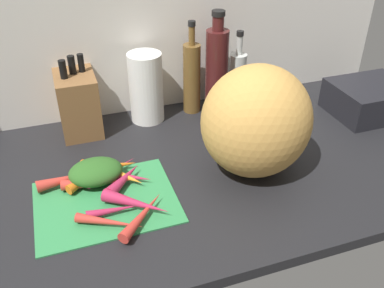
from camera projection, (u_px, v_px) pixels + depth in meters
The scene contains 24 objects.
ground_plane at pixel (190, 169), 120.81cm from camera, with size 170.00×80.00×3.00cm, color black.
wall_back at pixel (151, 21), 134.20cm from camera, with size 170.00×3.00×60.00cm, color silver.
cutting_board at pixel (106, 201), 106.01cm from camera, with size 34.73×27.27×0.80cm, color #338C4C.
carrot_0 at pixel (97, 183), 109.37cm from camera, with size 2.91×2.91×17.92cm, color red.
carrot_1 at pixel (136, 203), 102.22cm from camera, with size 3.42×3.42×17.46cm, color #B2264C.
carrot_2 at pixel (109, 222), 97.49cm from camera, with size 2.37×2.37×16.21cm, color red.
carrot_3 at pixel (86, 180), 110.58cm from camera, with size 2.65×2.65×11.70cm, color orange.
carrot_4 at pixel (112, 171), 114.14cm from camera, with size 2.21×2.21×16.37cm, color #B2264C.
carrot_5 at pixel (66, 179), 110.37cm from camera, with size 3.18×3.18×15.14cm, color red.
carrot_6 at pixel (143, 215), 99.16cm from camera, with size 2.86×2.86×16.99cm, color red.
carrot_7 at pixel (106, 171), 113.20cm from camera, with size 3.31×3.31×15.26cm, color orange.
carrot_8 at pixel (114, 210), 101.06cm from camera, with size 2.19×2.19×13.27cm, color #B2264C.
carrot_9 at pixel (124, 179), 110.35cm from camera, with size 3.35×3.35×13.45cm, color #B2264C.
carrot_10 at pixel (132, 177), 111.60cm from camera, with size 2.43×2.43×10.23cm, color #B2264C.
carrot_11 at pixel (124, 176), 111.63cm from camera, with size 3.01×3.01×12.07cm, color orange.
carrot_12 at pixel (118, 166), 115.60cm from camera, with size 3.01×3.01×10.13cm, color orange.
carrot_greens_pile at pixel (96, 173), 110.37cm from camera, with size 14.05×10.80×5.94cm, color #2D6023.
winter_squash at pixel (256, 122), 110.03cm from camera, with size 29.36×27.21×30.36cm, color gold.
knife_block at pixel (78, 102), 130.81cm from camera, with size 11.85×16.92×24.58cm.
paper_towel_roll at pixel (146, 88), 135.83cm from camera, with size 10.86×10.86×22.84cm, color white.
bottle_0 at pixel (192, 77), 140.36cm from camera, with size 5.79×5.79×31.16cm.
bottle_1 at pixel (217, 69), 140.24cm from camera, with size 7.52×7.52×33.95cm.
bottle_2 at pixel (237, 77), 146.73cm from camera, with size 5.81×5.81×26.08cm.
dish_rack at pixel (370, 99), 142.89cm from camera, with size 25.18×21.01×10.37cm, color black.
Camera 1 is at (-31.40, -92.34, 70.14)cm, focal length 39.60 mm.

